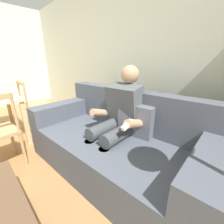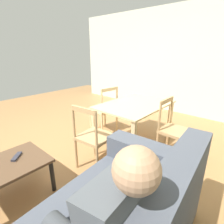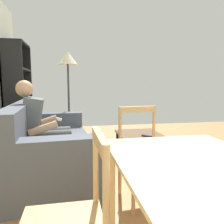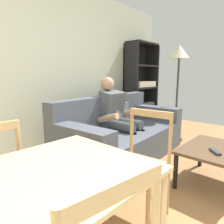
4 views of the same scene
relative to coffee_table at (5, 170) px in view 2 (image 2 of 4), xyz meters
name	(u,v)px [view 2 (image 2 of 4)]	position (x,y,z in m)	size (l,w,h in m)	color
ground_plane	(66,147)	(-1.04, -0.45, -0.37)	(8.25, 8.25, 0.00)	#9E7042
wall_side	(158,61)	(-4.17, -0.45, 0.95)	(0.12, 5.39, 2.64)	beige
coffee_table	(5,170)	(0.00, 0.00, 0.00)	(0.85, 0.62, 0.43)	brown
tv_remote	(17,156)	(-0.15, -0.05, 0.07)	(0.05, 0.17, 0.02)	#2D2D38
dining_table	(135,110)	(-1.98, 0.30, 0.25)	(1.28, 0.89, 0.72)	#D1B27F
dining_chair_near_wall	(174,130)	(-1.98, 1.02, 0.08)	(0.42, 0.42, 0.91)	tan
dining_chair_facing_couch	(94,137)	(-1.01, 0.30, 0.10)	(0.46, 0.46, 0.93)	tan
dining_chair_by_doorway	(104,110)	(-1.98, -0.42, 0.09)	(0.47, 0.47, 0.93)	#D1B27F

